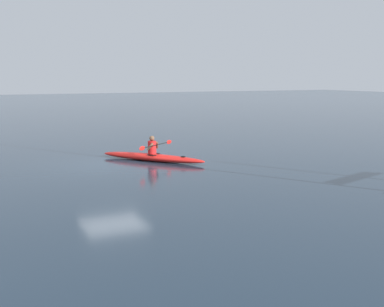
{
  "coord_description": "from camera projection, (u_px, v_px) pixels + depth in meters",
  "views": [
    {
      "loc": [
        5.75,
        18.85,
        3.46
      ],
      "look_at": [
        -1.05,
        5.02,
        1.06
      ],
      "focal_mm": 46.75,
      "sensor_mm": 36.0,
      "label": 1
    }
  ],
  "objects": [
    {
      "name": "kayaker",
      "position": [
        152.0,
        146.0,
        20.42
      ],
      "size": [
        2.03,
        1.52,
        0.74
      ],
      "color": "red",
      "rests_on": "kayak"
    },
    {
      "name": "kayak",
      "position": [
        152.0,
        157.0,
        20.5
      ],
      "size": [
        3.37,
        4.24,
        0.3
      ],
      "color": "red",
      "rests_on": "ground"
    },
    {
      "name": "ground_plane",
      "position": [
        112.0,
        164.0,
        19.75
      ],
      "size": [
        160.0,
        160.0,
        0.0
      ],
      "primitive_type": "plane",
      "color": "#1E2D3D"
    }
  ]
}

